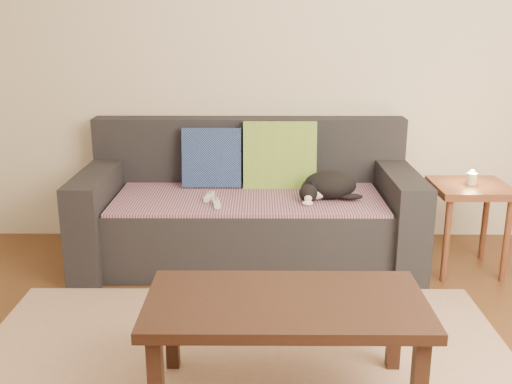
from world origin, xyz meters
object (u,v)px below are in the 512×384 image
wii_remote_a (216,203)px  coffee_table (286,312)px  side_table (470,200)px  cat (328,186)px  wii_remote_b (209,197)px  sofa (249,212)px

wii_remote_a → coffee_table: 1.30m
side_table → coffee_table: (-1.17, -1.33, -0.07)m
cat → coffee_table: cat is taller
cat → wii_remote_b: (-0.73, -0.02, -0.07)m
wii_remote_b → cat: bearing=-79.6°
sofa → coffee_table: 1.55m
sofa → cat: bearing=-14.8°
sofa → wii_remote_b: (-0.24, -0.15, 0.15)m
cat → side_table: 0.86m
coffee_table → side_table: bearing=48.7°
coffee_table → cat: bearing=77.2°
sofa → wii_remote_a: 0.37m
sofa → side_table: bearing=-8.6°
cat → coffee_table: size_ratio=0.35×
side_table → coffee_table: side_table is taller
wii_remote_b → coffee_table: (0.41, -1.39, -0.07)m
wii_remote_a → wii_remote_b: (-0.05, 0.14, 0.00)m
wii_remote_a → wii_remote_b: size_ratio=1.00×
wii_remote_a → wii_remote_b: 0.14m
sofa → side_table: sofa is taller
sofa → side_table: size_ratio=3.81×
sofa → side_table: 1.37m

